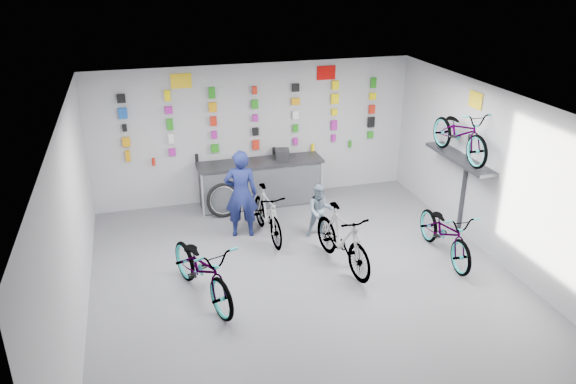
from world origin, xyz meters
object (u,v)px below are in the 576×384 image
object	(u,v)px
bike_service	(267,214)
clerk	(241,194)
bike_center	(342,238)
bike_left	(202,268)
bike_right	(446,232)
counter	(261,184)
customer	(320,211)

from	to	relation	value
bike_service	clerk	distance (m)	0.63
bike_center	bike_left	bearing A→B (deg)	177.89
bike_left	clerk	distance (m)	2.26
clerk	bike_right	bearing A→B (deg)	161.75
counter	bike_left	xyz separation A→B (m)	(-1.71, -3.30, 0.05)
bike_left	clerk	world-z (taller)	clerk
bike_service	clerk	world-z (taller)	clerk
clerk	counter	bearing A→B (deg)	-106.90
counter	bike_right	bearing A→B (deg)	-49.92
clerk	customer	size ratio (longest dim) A/B	1.63
bike_service	bike_right	bearing A→B (deg)	-32.99
bike_right	counter	bearing A→B (deg)	133.07
counter	bike_center	bearing A→B (deg)	-75.71
counter	bike_center	distance (m)	3.07
bike_service	customer	size ratio (longest dim) A/B	1.56
bike_center	bike_service	xyz separation A→B (m)	(-0.99, 1.42, -0.04)
bike_right	clerk	distance (m)	3.84
clerk	customer	distance (m)	1.55
counter	bike_left	bearing A→B (deg)	-117.43
bike_center	bike_right	size ratio (longest dim) A/B	0.96
bike_right	bike_service	size ratio (longest dim) A/B	1.13
bike_right	customer	xyz separation A→B (m)	(-1.90, 1.39, 0.04)
bike_left	bike_service	distance (m)	2.29
bike_center	clerk	bearing A→B (deg)	121.46
counter	customer	size ratio (longest dim) A/B	2.52
bike_service	customer	xyz separation A→B (m)	(0.99, -0.21, 0.03)
bike_service	clerk	size ratio (longest dim) A/B	0.96
bike_center	clerk	xyz separation A→B (m)	(-1.44, 1.65, 0.33)
bike_left	customer	size ratio (longest dim) A/B	1.90
clerk	customer	world-z (taller)	clerk
customer	bike_right	bearing A→B (deg)	-26.11
customer	bike_service	bearing A→B (deg)	177.96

